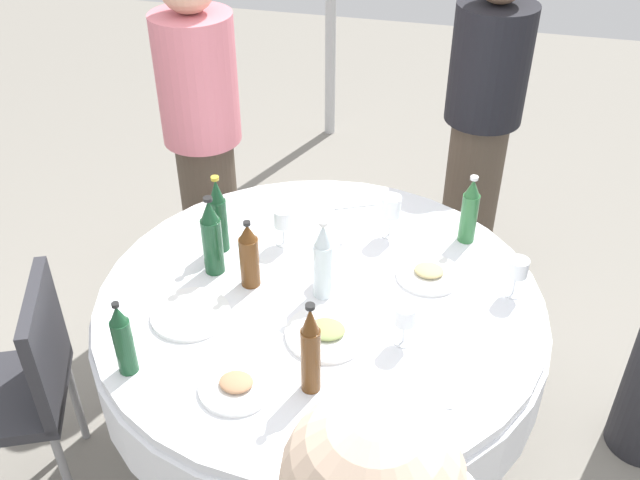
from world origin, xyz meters
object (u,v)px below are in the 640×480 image
at_px(bottle_dark_green_right, 123,340).
at_px(bottle_brown_north, 311,351).
at_px(plate_near, 191,314).
at_px(wine_glass_rear, 391,208).
at_px(plate_rear, 429,274).
at_px(bottle_brown_outer, 249,256).
at_px(plate_east, 326,333).
at_px(wine_glass_north, 333,250).
at_px(bottle_dark_green_front, 219,216).
at_px(bottle_clear_south, 323,262).
at_px(bottle_green_west, 470,211).
at_px(person_west, 203,135).
at_px(dining_table, 320,327).
at_px(wine_glass_outer, 517,270).
at_px(wine_glass_left, 405,317).
at_px(person_north, 481,126).
at_px(plate_mid, 236,386).
at_px(wine_glass_front, 283,220).
at_px(chair_outer, 24,379).
at_px(bottle_dark_green_left, 212,238).

height_order(bottle_dark_green_right, bottle_brown_north, bottle_brown_north).
bearing_deg(bottle_dark_green_right, plate_near, -107.62).
distance_m(wine_glass_rear, plate_near, 0.82).
relative_size(bottle_dark_green_right, plate_rear, 1.14).
xyz_separation_m(bottle_brown_outer, plate_east, (-0.31, 0.19, -0.11)).
bearing_deg(wine_glass_north, bottle_dark_green_front, -8.05).
bearing_deg(bottle_dark_green_front, bottle_clear_south, 158.83).
relative_size(bottle_green_west, person_west, 0.17).
bearing_deg(dining_table, wine_glass_outer, -165.79).
distance_m(wine_glass_left, person_north, 1.37).
bearing_deg(plate_rear, wine_glass_left, 83.87).
bearing_deg(bottle_dark_green_front, bottle_brown_north, 130.16).
distance_m(wine_glass_outer, plate_mid, 0.99).
bearing_deg(plate_mid, plate_rear, -125.97).
bearing_deg(bottle_brown_outer, dining_table, -179.49).
bearing_deg(wine_glass_outer, plate_near, 19.87).
xyz_separation_m(wine_glass_front, plate_rear, (-0.54, 0.07, -0.09)).
bearing_deg(bottle_brown_outer, wine_glass_rear, -135.85).
height_order(bottle_brown_north, plate_near, bottle_brown_north).
bearing_deg(bottle_clear_south, wine_glass_rear, -112.08).
distance_m(plate_near, chair_outer, 0.62).
bearing_deg(wine_glass_front, bottle_dark_green_front, 21.33).
relative_size(bottle_green_west, wine_glass_front, 1.84).
distance_m(wine_glass_left, person_west, 1.42).
height_order(bottle_dark_green_front, person_west, person_west).
bearing_deg(wine_glass_front, dining_table, 128.41).
distance_m(wine_glass_north, plate_mid, 0.60).
relative_size(bottle_clear_south, bottle_dark_green_left, 0.98).
distance_m(bottle_dark_green_left, plate_east, 0.53).
distance_m(bottle_dark_green_front, wine_glass_rear, 0.62).
bearing_deg(plate_rear, dining_table, 28.52).
xyz_separation_m(bottle_green_west, wine_glass_left, (0.14, 0.60, -0.02)).
distance_m(bottle_dark_green_front, bottle_dark_green_left, 0.13).
bearing_deg(person_north, bottle_green_west, -69.54).
height_order(bottle_brown_north, wine_glass_outer, bottle_brown_north).
xyz_separation_m(person_west, chair_outer, (0.18, 1.22, -0.32)).
bearing_deg(dining_table, bottle_dark_green_right, 45.43).
bearing_deg(bottle_clear_south, chair_outer, 24.15).
relative_size(bottle_brown_north, chair_outer, 0.36).
bearing_deg(bottle_dark_green_front, plate_near, 94.99).
distance_m(wine_glass_north, plate_near, 0.52).
distance_m(bottle_dark_green_front, plate_rear, 0.76).
distance_m(bottle_dark_green_left, wine_glass_north, 0.41).
relative_size(wine_glass_front, plate_mid, 0.67).
height_order(bottle_brown_north, bottle_dark_green_front, bottle_brown_north).
bearing_deg(plate_rear, bottle_brown_outer, 17.80).
distance_m(bottle_brown_outer, wine_glass_rear, 0.57).
xyz_separation_m(wine_glass_outer, person_north, (0.18, -1.05, -0.01)).
bearing_deg(bottle_brown_outer, wine_glass_left, 163.91).
distance_m(wine_glass_front, wine_glass_rear, 0.40).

